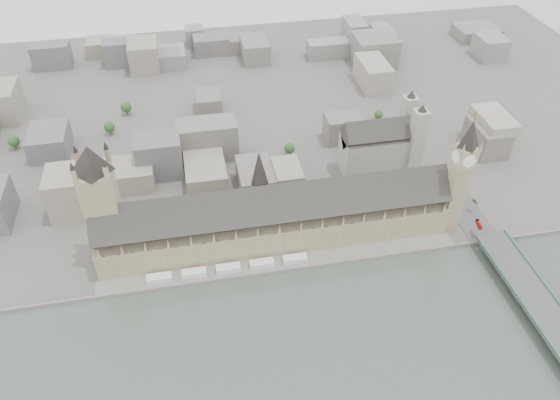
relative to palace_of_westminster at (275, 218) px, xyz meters
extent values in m
plane|color=#595651|center=(0.00, -19.70, -22.71)|extent=(900.00, 900.00, 0.00)
cube|color=gray|center=(0.00, -34.70, -21.21)|extent=(600.00, 1.50, 3.00)
cube|color=gray|center=(0.00, -27.20, -21.71)|extent=(270.00, 15.00, 2.00)
cube|color=white|center=(-90.00, -26.70, -18.71)|extent=(18.00, 7.00, 4.00)
cube|color=white|center=(-65.00, -26.70, -18.71)|extent=(18.00, 7.00, 4.00)
cube|color=white|center=(-40.00, -26.70, -18.71)|extent=(18.00, 7.00, 4.00)
cube|color=white|center=(-15.00, -26.70, -18.71)|extent=(18.00, 7.00, 4.00)
cube|color=white|center=(10.00, -26.70, -18.71)|extent=(18.00, 7.00, 4.00)
cube|color=tan|center=(0.00, 0.30, -10.21)|extent=(265.00, 40.00, 25.00)
cube|color=#2B2926|center=(0.00, 0.30, 12.37)|extent=(265.00, 40.73, 40.73)
cube|color=tan|center=(138.00, -11.70, 8.29)|extent=(12.00, 12.00, 62.00)
cube|color=#998D69|center=(138.00, -11.70, 47.29)|extent=(14.00, 14.00, 16.00)
cylinder|color=white|center=(145.20, -11.70, 47.29)|extent=(0.60, 10.00, 10.00)
cylinder|color=white|center=(130.80, -11.70, 47.29)|extent=(0.60, 10.00, 10.00)
cylinder|color=white|center=(138.00, -4.50, 47.29)|extent=(10.00, 0.60, 10.00)
cylinder|color=white|center=(138.00, -18.90, 47.29)|extent=(10.00, 0.60, 10.00)
cone|color=#282320|center=(138.00, -11.70, 66.29)|extent=(17.00, 17.00, 22.00)
cylinder|color=gold|center=(138.00, -11.70, 80.29)|extent=(1.00, 1.00, 6.00)
sphere|color=gold|center=(138.00, -11.70, 83.79)|extent=(2.00, 2.00, 2.00)
cone|color=#998D69|center=(144.50, -5.20, 59.29)|extent=(2.40, 2.40, 8.00)
cone|color=#998D69|center=(131.50, -5.20, 59.29)|extent=(2.40, 2.40, 8.00)
cone|color=#998D69|center=(144.50, -18.20, 59.29)|extent=(2.40, 2.40, 8.00)
cone|color=#998D69|center=(131.50, -18.20, 59.29)|extent=(2.40, 2.40, 8.00)
cube|color=tan|center=(-122.00, 6.30, 17.29)|extent=(23.00, 23.00, 80.00)
cone|color=#282320|center=(-122.00, 6.30, 67.29)|extent=(30.00, 30.00, 20.00)
cylinder|color=#998D69|center=(-10.00, 6.30, 20.29)|extent=(12.00, 12.00, 20.00)
cone|color=#282320|center=(-10.00, 6.30, 44.29)|extent=(13.00, 13.00, 28.00)
cube|color=#474749|center=(162.00, -107.20, -17.58)|extent=(25.00, 325.00, 10.25)
cube|color=#9E9A8E|center=(105.00, 75.30, -5.71)|extent=(60.00, 28.00, 34.00)
cube|color=#2B2926|center=(105.00, 75.30, 16.29)|extent=(60.00, 28.28, 28.28)
cube|color=#9E9A8E|center=(137.00, 87.30, 9.29)|extent=(12.00, 12.00, 64.00)
cube|color=#9E9A8E|center=(137.00, 63.30, 9.29)|extent=(12.00, 12.00, 64.00)
imported|color=red|center=(156.75, -24.98, -10.95)|extent=(4.70, 11.10, 3.01)
imported|color=gray|center=(167.27, 2.03, -11.65)|extent=(2.83, 5.77, 1.61)
camera|label=1|loc=(-55.19, -303.70, 274.87)|focal=35.00mm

